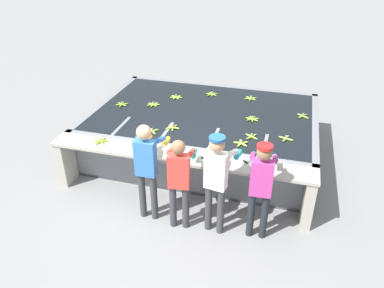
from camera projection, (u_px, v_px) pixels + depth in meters
The scene contains 23 objects.
ground_plane at pixel (174, 208), 6.40m from camera, with size 80.00×80.00×0.00m, color gray.
wash_tank at pixel (204, 132), 7.88m from camera, with size 4.51×3.18×0.92m.
work_ledge at pixel (178, 169), 6.27m from camera, with size 4.51×0.45×0.92m.
worker_0 at pixel (147, 164), 5.74m from camera, with size 0.40×0.71×1.69m.
worker_1 at pixel (179, 177), 5.60m from camera, with size 0.47×0.73×1.56m.
worker_2 at pixel (217, 175), 5.46m from camera, with size 0.48×0.74×1.67m.
worker_3 at pixel (261, 183), 5.38m from camera, with size 0.43×0.72×1.61m.
banana_bunch_floating_0 at pixel (252, 137), 6.67m from camera, with size 0.25×0.25×0.08m.
banana_bunch_floating_1 at pixel (286, 138), 6.60m from camera, with size 0.28×0.28×0.08m.
banana_bunch_floating_2 at pixel (152, 131), 6.85m from camera, with size 0.23×0.23×0.08m.
banana_bunch_floating_3 at pixel (122, 104), 7.93m from camera, with size 0.27×0.28×0.08m.
banana_bunch_floating_4 at pixel (176, 97), 8.28m from camera, with size 0.28×0.28×0.08m.
banana_bunch_floating_5 at pixel (153, 104), 7.93m from camera, with size 0.28×0.27×0.08m.
banana_bunch_floating_6 at pixel (251, 98), 8.22m from camera, with size 0.27×0.28×0.08m.
banana_bunch_floating_7 at pixel (241, 143), 6.46m from camera, with size 0.26×0.28×0.08m.
banana_bunch_floating_8 at pixel (252, 119), 7.31m from camera, with size 0.28×0.28×0.08m.
banana_bunch_floating_9 at pixel (173, 128), 6.98m from camera, with size 0.27×0.28×0.08m.
banana_bunch_floating_10 at pixel (303, 116), 7.42m from camera, with size 0.25×0.25×0.08m.
banana_bunch_floating_11 at pixel (212, 94), 8.43m from camera, with size 0.27×0.28×0.08m.
banana_bunch_ledge_0 at pixel (142, 148), 6.31m from camera, with size 0.25×0.25×0.08m.
banana_bunch_ledge_1 at pixel (101, 141), 6.52m from camera, with size 0.28×0.28×0.08m.
knife_0 at pixel (248, 164), 5.89m from camera, with size 0.27×0.26×0.02m.
knife_1 at pixel (208, 159), 6.02m from camera, with size 0.35×0.07×0.02m.
Camera 1 is at (1.66, -4.77, 4.10)m, focal length 35.00 mm.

